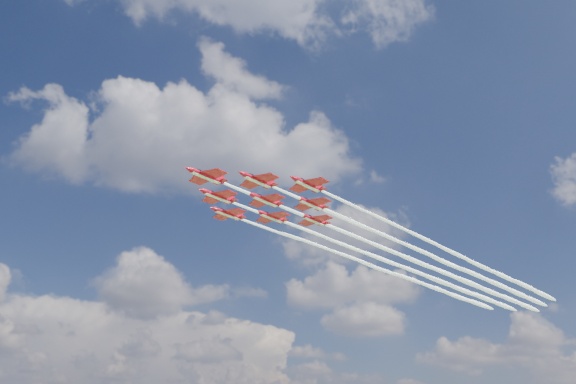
% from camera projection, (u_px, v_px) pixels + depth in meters
% --- Properties ---
extents(jet_lead, '(110.64, 113.00, 2.78)m').
position_uv_depth(jet_lead, '(393.00, 252.00, 173.12)').
color(jet_lead, '#B50A1B').
extents(jet_row2_port, '(110.64, 113.00, 2.78)m').
position_uv_depth(jet_row2_port, '(428.00, 254.00, 175.17)').
color(jet_row2_port, '#B50A1B').
extents(jet_row2_starb, '(110.64, 113.00, 2.78)m').
position_uv_depth(jet_row2_starb, '(391.00, 262.00, 183.50)').
color(jet_row2_starb, '#B50A1B').
extents(jet_row3_port, '(110.64, 113.00, 2.78)m').
position_uv_depth(jet_row3_port, '(461.00, 256.00, 177.23)').
color(jet_row3_port, '#B50A1B').
extents(jet_row3_centre, '(110.64, 113.00, 2.78)m').
position_uv_depth(jet_row3_centre, '(424.00, 264.00, 185.55)').
color(jet_row3_centre, '#B50A1B').
extents(jet_row3_starb, '(110.64, 113.00, 2.78)m').
position_uv_depth(jet_row3_starb, '(389.00, 272.00, 193.88)').
color(jet_row3_starb, '#B50A1B').
extents(jet_row4_port, '(110.64, 113.00, 2.78)m').
position_uv_depth(jet_row4_port, '(455.00, 266.00, 187.61)').
color(jet_row4_port, '#B50A1B').
extents(jet_row4_starb, '(110.64, 113.00, 2.78)m').
position_uv_depth(jet_row4_starb, '(420.00, 273.00, 195.93)').
color(jet_row4_starb, '#B50A1B').
extents(jet_tail, '(110.64, 113.00, 2.78)m').
position_uv_depth(jet_tail, '(450.00, 275.00, 197.98)').
color(jet_tail, '#B50A1B').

